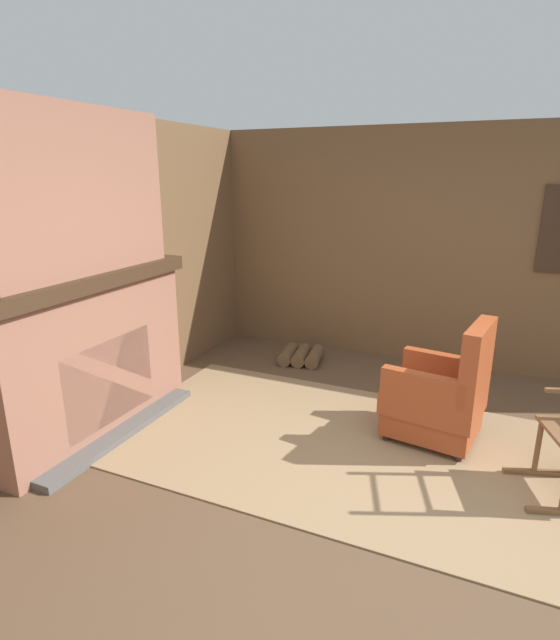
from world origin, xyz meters
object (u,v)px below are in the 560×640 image
at_px(armchair, 440,398).
at_px(storage_case, 95,259).
at_px(firewood_stack, 301,355).
at_px(decorative_plate_on_mantel, 63,257).

bearing_deg(armchair, storage_case, 25.13).
bearing_deg(storage_case, firewood_stack, 62.57).
bearing_deg(decorative_plate_on_mantel, firewood_stack, 65.26).
bearing_deg(firewood_stack, armchair, -35.47).
relative_size(storage_case, decorative_plate_on_mantel, 0.79).
relative_size(armchair, decorative_plate_on_mantel, 3.70).
relative_size(firewood_stack, decorative_plate_on_mantel, 1.94).
height_order(armchair, firewood_stack, armchair).
distance_m(armchair, storage_case, 2.86).
bearing_deg(firewood_stack, decorative_plate_on_mantel, -114.74).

